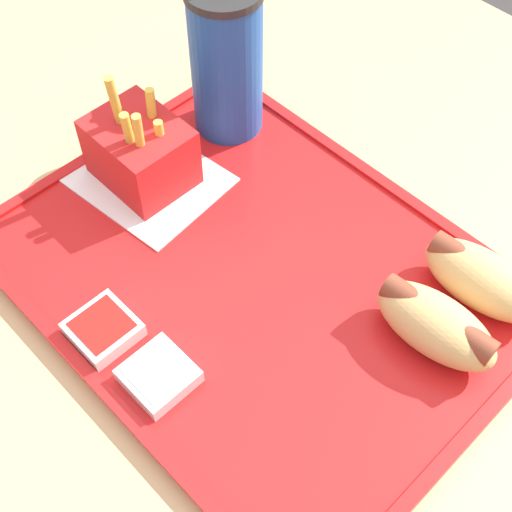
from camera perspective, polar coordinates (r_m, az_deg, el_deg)
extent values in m
plane|color=#383333|center=(1.38, -0.33, -19.68)|extent=(8.00, 8.00, 0.00)
cube|color=tan|center=(1.02, -0.44, -13.57)|extent=(1.29, 1.04, 0.77)
cube|color=red|center=(0.67, 0.00, -1.77)|extent=(0.47, 0.36, 0.01)
cube|color=red|center=(0.62, -11.90, -10.69)|extent=(0.47, 0.01, 0.00)
cube|color=red|center=(0.75, 9.64, 6.22)|extent=(0.47, 0.01, 0.00)
cube|color=red|center=(0.79, -11.93, 8.59)|extent=(0.01, 0.36, 0.00)
cube|color=red|center=(0.61, 15.87, -14.36)|extent=(0.01, 0.36, 0.00)
cube|color=white|center=(0.74, -8.77, 5.86)|extent=(0.15, 0.14, 0.00)
cylinder|color=#194CA5|center=(0.75, -2.37, 15.08)|extent=(0.07, 0.07, 0.16)
ellipsoid|color=tan|center=(0.66, 17.62, -1.81)|extent=(0.12, 0.06, 0.05)
cylinder|color=brown|center=(0.65, 17.86, -1.28)|extent=(0.11, 0.03, 0.02)
ellipsoid|color=tan|center=(0.63, 14.16, -5.38)|extent=(0.12, 0.06, 0.05)
cylinder|color=brown|center=(0.62, 14.36, -4.87)|extent=(0.11, 0.03, 0.02)
cube|color=red|center=(0.73, -9.12, 8.19)|extent=(0.10, 0.08, 0.07)
cylinder|color=gold|center=(0.71, -8.29, 10.91)|extent=(0.01, 0.01, 0.07)
cylinder|color=gold|center=(0.68, -9.24, 8.84)|extent=(0.01, 0.01, 0.07)
cylinder|color=gold|center=(0.69, -9.98, 8.91)|extent=(0.01, 0.02, 0.07)
cylinder|color=gold|center=(0.70, -7.57, 8.85)|extent=(0.01, 0.01, 0.06)
cylinder|color=gold|center=(0.70, -10.98, 11.21)|extent=(0.01, 0.02, 0.09)
cube|color=silver|center=(0.61, -7.78, -9.47)|extent=(0.05, 0.05, 0.02)
cube|color=white|center=(0.60, -7.86, -9.15)|extent=(0.04, 0.04, 0.00)
cube|color=silver|center=(0.64, -12.12, -5.76)|extent=(0.05, 0.05, 0.02)
cube|color=#B21914|center=(0.63, -12.23, -5.43)|extent=(0.04, 0.04, 0.00)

